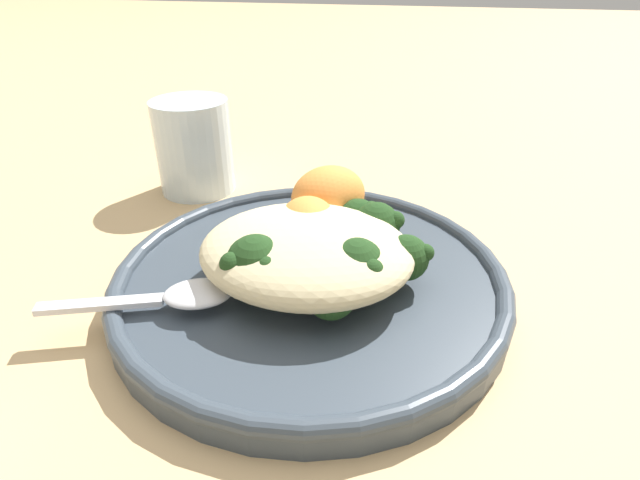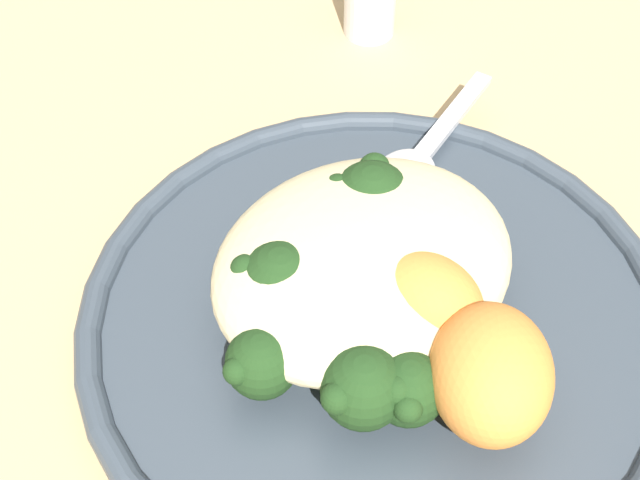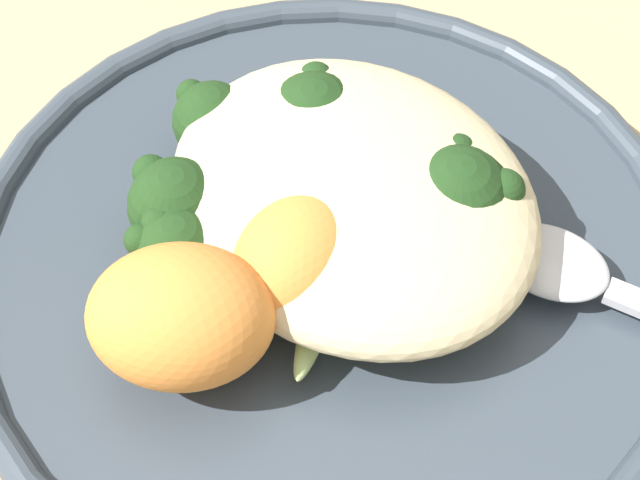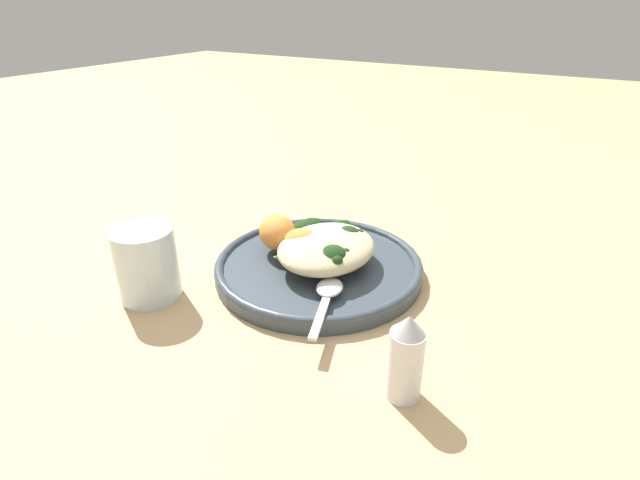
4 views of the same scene
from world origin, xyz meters
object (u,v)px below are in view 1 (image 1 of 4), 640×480
object	(u,v)px
broccoli_stalk_0	(262,261)
water_glass	(194,147)
quinoa_mound	(302,251)
plate	(314,280)
sweet_potato_chunk_1	(326,196)
broccoli_stalk_1	(319,280)
broccoli_stalk_2	(344,263)
broccoli_stalk_4	(361,229)
broccoli_stalk_3	(379,257)
spoon	(180,296)
sweet_potato_chunk_0	(308,226)
broccoli_stalk_5	(336,226)

from	to	relation	value
broccoli_stalk_0	water_glass	xyz separation A→B (m)	(0.12, -0.17, 0.00)
quinoa_mound	water_glass	world-z (taller)	water_glass
plate	broccoli_stalk_0	distance (m)	0.05
plate	sweet_potato_chunk_1	distance (m)	0.07
broccoli_stalk_1	sweet_potato_chunk_1	size ratio (longest dim) A/B	1.87
broccoli_stalk_0	broccoli_stalk_2	xyz separation A→B (m)	(-0.05, -0.01, -0.00)
quinoa_mound	broccoli_stalk_4	distance (m)	0.05
broccoli_stalk_4	water_glass	world-z (taller)	water_glass
broccoli_stalk_3	water_glass	size ratio (longest dim) A/B	1.25
broccoli_stalk_4	spoon	bearing A→B (deg)	-156.94
plate	water_glass	bearing A→B (deg)	-44.82
broccoli_stalk_2	sweet_potato_chunk_0	world-z (taller)	sweet_potato_chunk_0
broccoli_stalk_1	broccoli_stalk_2	world-z (taller)	broccoli_stalk_2
quinoa_mound	sweet_potato_chunk_1	distance (m)	0.07
broccoli_stalk_3	spoon	bearing A→B (deg)	-140.88
broccoli_stalk_3	spoon	distance (m)	0.13
quinoa_mound	broccoli_stalk_0	size ratio (longest dim) A/B	1.60
quinoa_mound	broccoli_stalk_1	distance (m)	0.03
broccoli_stalk_2	sweet_potato_chunk_0	distance (m)	0.05
spoon	broccoli_stalk_5	bearing A→B (deg)	-151.16
water_glass	broccoli_stalk_4	bearing A→B (deg)	146.67
sweet_potato_chunk_0	broccoli_stalk_0	bearing A→B (deg)	69.03
plate	spoon	distance (m)	0.09
broccoli_stalk_0	broccoli_stalk_4	bearing A→B (deg)	146.55
broccoli_stalk_4	broccoli_stalk_5	xyz separation A→B (m)	(0.02, -0.00, -0.00)
broccoli_stalk_0	broccoli_stalk_1	distance (m)	0.04
plate	broccoli_stalk_3	size ratio (longest dim) A/B	2.44
plate	broccoli_stalk_4	size ratio (longest dim) A/B	3.07
broccoli_stalk_5	broccoli_stalk_1	bearing A→B (deg)	-122.38
quinoa_mound	broccoli_stalk_4	size ratio (longest dim) A/B	1.58
sweet_potato_chunk_1	broccoli_stalk_3	bearing A→B (deg)	127.21
broccoli_stalk_0	sweet_potato_chunk_1	world-z (taller)	sweet_potato_chunk_1
broccoli_stalk_0	broccoli_stalk_2	world-z (taller)	broccoli_stalk_0
broccoli_stalk_4	sweet_potato_chunk_0	distance (m)	0.04
plate	broccoli_stalk_2	distance (m)	0.04
plate	broccoli_stalk_3	bearing A→B (deg)	-177.06
broccoli_stalk_2	broccoli_stalk_4	bearing A→B (deg)	123.97
plate	broccoli_stalk_2	xyz separation A→B (m)	(-0.02, 0.02, 0.03)
broccoli_stalk_1	plate	bearing A→B (deg)	166.81
plate	broccoli_stalk_5	world-z (taller)	broccoli_stalk_5
broccoli_stalk_3	broccoli_stalk_5	distance (m)	0.05
broccoli_stalk_3	broccoli_stalk_5	bearing A→B (deg)	148.72
broccoli_stalk_3	quinoa_mound	bearing A→B (deg)	-151.72
sweet_potato_chunk_1	broccoli_stalk_4	bearing A→B (deg)	134.06
broccoli_stalk_4	broccoli_stalk_3	bearing A→B (deg)	-79.33
plate	quinoa_mound	distance (m)	0.03
sweet_potato_chunk_1	quinoa_mound	bearing A→B (deg)	88.83
broccoli_stalk_0	sweet_potato_chunk_0	world-z (taller)	same
broccoli_stalk_2	broccoli_stalk_3	world-z (taller)	broccoli_stalk_2
broccoli_stalk_4	sweet_potato_chunk_1	world-z (taller)	sweet_potato_chunk_1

